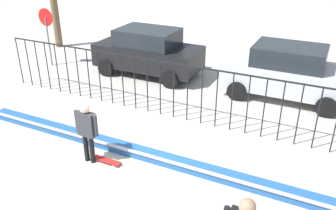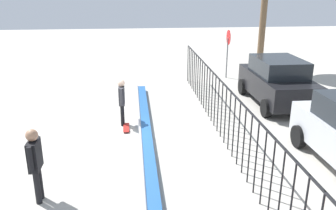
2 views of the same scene
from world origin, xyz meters
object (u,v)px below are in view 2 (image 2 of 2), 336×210
object	(u,v)px
camera_operator	(35,159)
parked_car_black	(277,81)
skateboarder	(122,98)
skateboard	(126,128)
stop_sign	(228,47)

from	to	relation	value
camera_operator	parked_car_black	distance (m)	10.11
skateboarder	camera_operator	bearing A→B (deg)	-46.85
skateboard	skateboarder	bearing A→B (deg)	178.80
skateboard	camera_operator	size ratio (longest dim) A/B	0.45
camera_operator	parked_car_black	size ratio (longest dim) A/B	0.41
skateboarder	stop_sign	size ratio (longest dim) A/B	0.66
skateboarder	parked_car_black	world-z (taller)	parked_car_black
camera_operator	parked_car_black	xyz separation A→B (m)	(-6.16, 8.02, -0.09)
camera_operator	stop_sign	xyz separation A→B (m)	(-10.58, 7.11, 0.56)
skateboarder	skateboard	distance (m)	1.03
camera_operator	stop_sign	distance (m)	12.76
skateboarder	camera_operator	world-z (taller)	camera_operator
skateboarder	skateboard	size ratio (longest dim) A/B	2.06
skateboard	stop_sign	bearing A→B (deg)	124.01
camera_operator	parked_car_black	bearing A→B (deg)	-5.07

